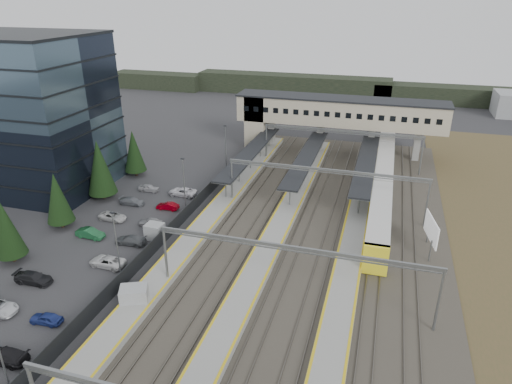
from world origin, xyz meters
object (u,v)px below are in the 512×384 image
(relay_cabin_near, at_px, (134,297))
(billboard, at_px, (431,230))
(office_building, at_px, (24,113))
(relay_cabin_far, at_px, (155,231))
(footbridge, at_px, (325,114))
(train, at_px, (384,170))

(relay_cabin_near, bearing_deg, billboard, 33.59)
(relay_cabin_near, bearing_deg, office_building, 142.87)
(relay_cabin_far, height_order, billboard, billboard)
(relay_cabin_far, xyz_separation_m, footbridge, (15.93, 41.19, 6.90))
(relay_cabin_near, height_order, relay_cabin_far, relay_cabin_near)
(footbridge, relative_size, billboard, 7.20)
(relay_cabin_near, height_order, footbridge, footbridge)
(office_building, xyz_separation_m, train, (56.00, 17.65, -10.13))
(office_building, distance_m, footbridge, 53.18)
(relay_cabin_far, bearing_deg, footbridge, 68.86)
(office_building, bearing_deg, billboard, -4.56)
(office_building, bearing_deg, relay_cabin_far, -21.95)
(train, xyz_separation_m, billboard, (6.19, -22.60, 1.12))
(office_building, xyz_separation_m, billboard, (62.19, -4.96, -9.01))
(relay_cabin_near, xyz_separation_m, train, (23.45, 42.29, 0.91))
(office_building, height_order, train, office_building)
(office_building, xyz_separation_m, relay_cabin_near, (32.55, -24.64, -11.04))
(train, bearing_deg, billboard, -74.69)
(relay_cabin_near, distance_m, footbridge, 56.17)
(relay_cabin_far, distance_m, billboard, 35.04)
(train, distance_m, billboard, 23.46)
(train, relative_size, billboard, 10.75)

